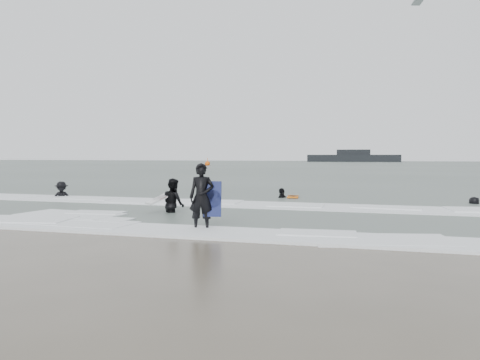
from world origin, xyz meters
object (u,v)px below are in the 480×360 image
(surfer_right_far, at_px, (474,205))
(surfer_wading, at_px, (174,214))
(surfer_breaker, at_px, (62,198))
(vessel_horizon, at_px, (353,157))
(buoy, at_px, (208,164))
(surfer_right_near, at_px, (282,199))
(surfer_centre, at_px, (202,230))

(surfer_right_far, bearing_deg, surfer_wading, 4.97)
(surfer_breaker, relative_size, vessel_horizon, 0.06)
(buoy, bearing_deg, surfer_right_near, -65.89)
(surfer_right_near, xyz_separation_m, surfer_right_far, (8.08, -0.41, 0.00))
(surfer_centre, xyz_separation_m, surfer_wading, (-2.30, 3.08, 0.00))
(surfer_breaker, distance_m, buoy, 70.53)
(surfer_right_far, relative_size, buoy, 0.90)
(surfer_right_near, xyz_separation_m, buoy, (-29.16, 65.17, 0.42))
(surfer_centre, distance_m, surfer_breaker, 12.19)
(vessel_horizon, bearing_deg, surfer_wading, -88.88)
(surfer_centre, bearing_deg, surfer_breaker, 133.65)
(surfer_centre, xyz_separation_m, buoy, (-29.04, 74.87, 0.42))
(vessel_horizon, bearing_deg, surfer_centre, -87.96)
(surfer_centre, relative_size, vessel_horizon, 0.07)
(vessel_horizon, bearing_deg, surfer_right_far, -84.19)
(surfer_right_far, xyz_separation_m, vessel_horizon, (-13.14, 129.17, 1.43))
(vessel_horizon, bearing_deg, surfer_breaker, -92.21)
(surfer_right_near, distance_m, vessel_horizon, 128.86)
(surfer_right_near, bearing_deg, surfer_right_far, 114.01)
(surfer_breaker, xyz_separation_m, surfer_right_near, (10.13, 2.74, 0.00))
(surfer_centre, relative_size, buoy, 1.11)
(surfer_wading, distance_m, buoy, 76.61)
(surfer_wading, xyz_separation_m, vessel_horizon, (-2.64, 135.38, 1.43))
(buoy, bearing_deg, surfer_breaker, -74.34)
(surfer_right_near, bearing_deg, surfer_wading, 6.89)
(surfer_wading, height_order, buoy, buoy)
(surfer_right_far, bearing_deg, vessel_horizon, -109.84)
(surfer_centre, height_order, surfer_wading, surfer_centre)
(surfer_wading, xyz_separation_m, surfer_right_near, (2.42, 6.63, 0.00))
(surfer_wading, xyz_separation_m, surfer_breaker, (-7.71, 3.89, 0.00))
(surfer_right_far, height_order, buoy, buoy)
(surfer_wading, relative_size, vessel_horizon, 0.06)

